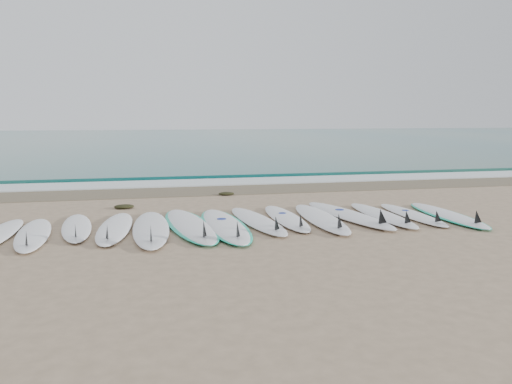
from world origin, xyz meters
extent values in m
plane|color=#9A8064|center=(0.00, 0.00, 0.00)|extent=(120.00, 120.00, 0.00)
cube|color=#1C5D56|center=(0.00, 32.50, 0.01)|extent=(120.00, 55.00, 0.03)
cube|color=brown|center=(0.00, 4.10, 0.01)|extent=(120.00, 1.80, 0.01)
cube|color=silver|center=(0.00, 5.50, 0.02)|extent=(120.00, 1.40, 0.04)
cube|color=#1C5D56|center=(0.00, 7.00, 0.05)|extent=(120.00, 1.00, 0.10)
ellipsoid|color=white|center=(-3.35, -0.17, 0.04)|extent=(0.76, 2.45, 0.08)
cone|color=black|center=(-3.26, -1.05, 0.18)|extent=(0.23, 0.28, 0.26)
ellipsoid|color=white|center=(-2.75, 0.20, 0.04)|extent=(0.74, 2.33, 0.07)
cone|color=black|center=(-2.65, -0.64, 0.17)|extent=(0.22, 0.27, 0.24)
ellipsoid|color=white|center=(-2.12, 0.00, 0.04)|extent=(0.67, 2.54, 0.08)
cone|color=black|center=(-2.17, -0.91, 0.19)|extent=(0.23, 0.28, 0.27)
ellipsoid|color=silver|center=(-1.53, -0.19, 0.05)|extent=(0.60, 2.85, 0.09)
cone|color=black|center=(-1.54, -1.23, 0.22)|extent=(0.24, 0.30, 0.30)
ellipsoid|color=silver|center=(-0.88, -0.07, 0.05)|extent=(0.94, 2.95, 0.09)
ellipsoid|color=#19C49A|center=(-0.88, -0.07, 0.04)|extent=(1.05, 2.99, 0.07)
cone|color=black|center=(-0.76, -1.13, 0.22)|extent=(0.28, 0.34, 0.31)
ellipsoid|color=white|center=(-0.31, -0.20, 0.05)|extent=(0.70, 2.88, 0.09)
ellipsoid|color=#19C49A|center=(-0.31, -0.20, 0.04)|extent=(0.80, 2.91, 0.07)
cone|color=black|center=(-0.27, -1.24, 0.22)|extent=(0.25, 0.31, 0.31)
cylinder|color=navy|center=(-0.32, 0.08, 0.10)|extent=(0.17, 0.17, 0.01)
ellipsoid|color=white|center=(0.31, 0.05, 0.04)|extent=(0.84, 2.62, 0.08)
cone|color=black|center=(0.43, -0.89, 0.20)|extent=(0.25, 0.30, 0.27)
ellipsoid|color=white|center=(0.88, 0.19, 0.04)|extent=(0.52, 2.48, 0.08)
cone|color=black|center=(0.88, -0.72, 0.19)|extent=(0.21, 0.26, 0.26)
cylinder|color=navy|center=(0.88, 0.42, 0.08)|extent=(0.14, 0.14, 0.01)
ellipsoid|color=white|center=(1.49, 0.01, 0.05)|extent=(0.68, 2.78, 0.09)
cone|color=black|center=(1.45, -1.00, 0.21)|extent=(0.24, 0.30, 0.29)
ellipsoid|color=silver|center=(2.08, 0.18, 0.05)|extent=(1.07, 2.93, 0.09)
cone|color=black|center=(2.26, -0.85, 0.22)|extent=(0.29, 0.34, 0.31)
cylinder|color=navy|center=(2.04, 0.45, 0.10)|extent=(0.19, 0.19, 0.01)
ellipsoid|color=white|center=(2.71, 0.06, 0.04)|extent=(0.56, 2.52, 0.08)
cone|color=black|center=(2.73, -0.86, 0.19)|extent=(0.22, 0.27, 0.27)
ellipsoid|color=white|center=(3.29, -0.01, 0.04)|extent=(0.51, 2.31, 0.07)
cone|color=black|center=(3.30, -0.85, 0.17)|extent=(0.20, 0.25, 0.25)
cylinder|color=navy|center=(3.29, 0.21, 0.08)|extent=(0.13, 0.13, 0.01)
ellipsoid|color=white|center=(3.92, -0.19, 0.04)|extent=(0.64, 2.57, 0.08)
ellipsoid|color=#19C49A|center=(3.92, -0.19, 0.04)|extent=(0.72, 2.59, 0.06)
cone|color=black|center=(3.88, -1.12, 0.19)|extent=(0.23, 0.28, 0.27)
ellipsoid|color=black|center=(-2.06, 2.01, 0.04)|extent=(0.41, 0.32, 0.08)
ellipsoid|color=black|center=(0.27, 3.28, 0.04)|extent=(0.38, 0.29, 0.07)
camera|label=1|loc=(-1.55, -8.42, 1.89)|focal=35.00mm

